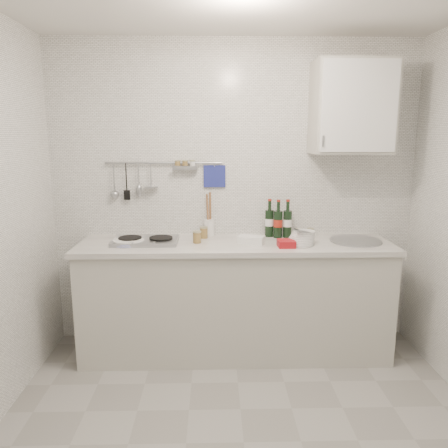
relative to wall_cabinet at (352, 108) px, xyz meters
name	(u,v)px	position (x,y,z in m)	size (l,w,h in m)	color
floor	(244,442)	(-0.90, -1.22, -1.95)	(3.00, 3.00, 0.00)	gray
back_wall	(234,195)	(-0.90, 0.18, -0.70)	(3.00, 0.02, 2.50)	silver
counter	(236,301)	(-0.89, -0.12, -1.52)	(2.44, 0.64, 0.96)	#B1AFA3
wall_rail	(161,175)	(-1.50, 0.15, -0.52)	(0.98, 0.09, 0.34)	#93969B
wall_cabinet	(352,108)	(0.00, 0.00, 0.00)	(0.60, 0.38, 0.70)	#B1AFA3
plate_stack_hob	(128,242)	(-1.73, -0.16, -1.01)	(0.26, 0.25, 0.03)	#4C57AD
plate_stack_sink	(301,238)	(-0.40, -0.20, -0.98)	(0.23, 0.22, 0.11)	white
wine_bottles	(278,219)	(-0.54, 0.05, -0.87)	(0.22, 0.12, 0.31)	black
butter_dish	(251,240)	(-0.78, -0.16, -1.00)	(0.20, 0.10, 0.06)	white
strawberry_punnet	(286,244)	(-0.53, -0.28, -1.00)	(0.13, 0.13, 0.05)	#AF1513
utensil_crock	(209,225)	(-1.11, 0.13, -0.94)	(0.09, 0.09, 0.36)	white
jar_a	(204,232)	(-1.15, 0.03, -0.98)	(0.06, 0.06, 0.09)	olive
jar_b	(310,233)	(-0.28, 0.02, -0.99)	(0.06, 0.06, 0.08)	olive
jar_c	(298,235)	(-0.40, -0.08, -0.98)	(0.07, 0.07, 0.09)	olive
jar_d	(197,237)	(-1.20, -0.13, -0.98)	(0.07, 0.07, 0.09)	olive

